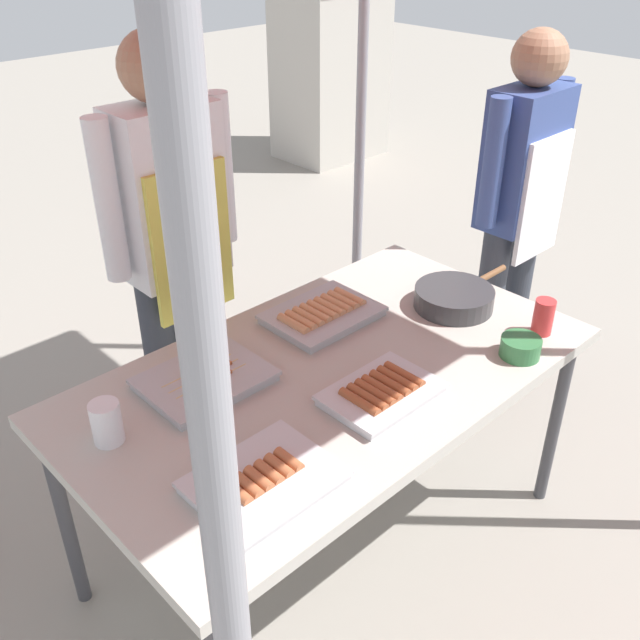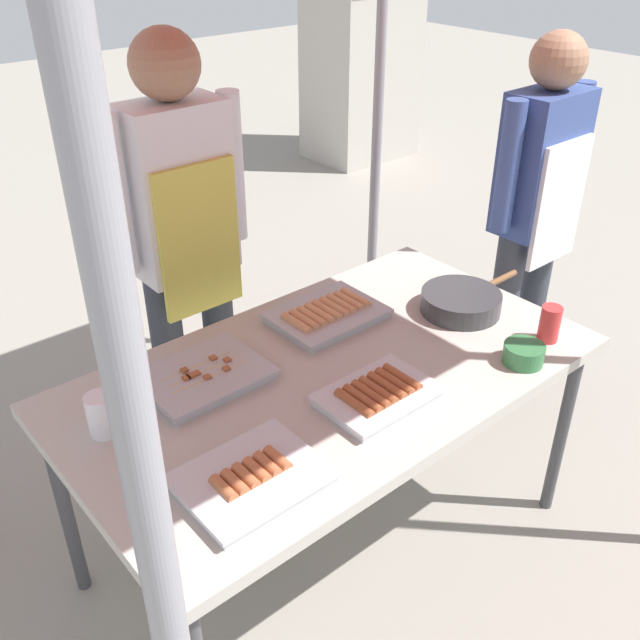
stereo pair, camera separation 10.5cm
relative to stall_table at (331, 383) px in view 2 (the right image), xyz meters
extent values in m
plane|color=gray|center=(0.00, 0.00, -0.70)|extent=(18.00, 18.00, 0.00)
cube|color=#B7B2A8|center=(0.00, 0.00, 0.03)|extent=(1.60, 0.90, 0.04)
cylinder|color=#3F3F44|center=(0.74, -0.39, -0.34)|extent=(0.04, 0.04, 0.71)
cylinder|color=#3F3F44|center=(-0.74, 0.39, -0.34)|extent=(0.04, 0.04, 0.71)
cylinder|color=#3F3F44|center=(0.74, 0.39, -0.34)|extent=(0.04, 0.04, 0.71)
cylinder|color=gray|center=(0.95, 0.80, 0.37)|extent=(0.04, 0.04, 2.12)
cube|color=silver|center=(0.00, -0.20, 0.06)|extent=(0.31, 0.21, 0.02)
cube|color=silver|center=(0.00, -0.20, 0.08)|extent=(0.33, 0.23, 0.01)
cylinder|color=#9E512D|center=(-0.09, -0.20, 0.09)|extent=(0.03, 0.14, 0.03)
cylinder|color=#9E512D|center=(-0.06, -0.20, 0.09)|extent=(0.03, 0.14, 0.03)
cylinder|color=#9E512D|center=(-0.03, -0.20, 0.09)|extent=(0.03, 0.14, 0.03)
cylinder|color=#9E512D|center=(0.00, -0.20, 0.09)|extent=(0.03, 0.14, 0.03)
cylinder|color=#9E512D|center=(0.03, -0.20, 0.09)|extent=(0.03, 0.14, 0.03)
cylinder|color=#9E512D|center=(0.07, -0.20, 0.09)|extent=(0.03, 0.14, 0.03)
cylinder|color=#9E512D|center=(0.10, -0.20, 0.09)|extent=(0.03, 0.14, 0.03)
cube|color=#ADADB2|center=(-0.32, 0.20, 0.06)|extent=(0.34, 0.27, 0.02)
cube|color=#ADADB2|center=(-0.32, 0.20, 0.08)|extent=(0.35, 0.28, 0.01)
cylinder|color=tan|center=(-0.32, 0.16, 0.08)|extent=(0.24, 0.01, 0.01)
cube|color=#9E512D|center=(-0.26, 0.16, 0.08)|extent=(0.02, 0.02, 0.02)
cube|color=#9E512D|center=(-0.33, 0.16, 0.08)|extent=(0.02, 0.02, 0.02)
cylinder|color=tan|center=(-0.32, 0.20, 0.08)|extent=(0.24, 0.01, 0.01)
cube|color=#9E512D|center=(-0.24, 0.20, 0.08)|extent=(0.02, 0.02, 0.02)
cube|color=#9E512D|center=(-0.34, 0.20, 0.08)|extent=(0.02, 0.02, 0.02)
cube|color=#9E512D|center=(-0.38, 0.20, 0.08)|extent=(0.02, 0.02, 0.02)
cube|color=#9E512D|center=(-0.36, 0.20, 0.08)|extent=(0.02, 0.02, 0.02)
cylinder|color=tan|center=(-0.32, 0.23, 0.08)|extent=(0.24, 0.01, 0.01)
cube|color=#9E512D|center=(-0.36, 0.23, 0.08)|extent=(0.02, 0.02, 0.02)
cube|color=#9E512D|center=(-0.26, 0.23, 0.08)|extent=(0.02, 0.02, 0.02)
cube|color=#ADADB2|center=(0.18, 0.23, 0.06)|extent=(0.35, 0.26, 0.02)
cube|color=#ADADB2|center=(0.18, 0.23, 0.08)|extent=(0.36, 0.27, 0.01)
cylinder|color=tan|center=(0.05, 0.23, 0.09)|extent=(0.03, 0.13, 0.03)
cylinder|color=tan|center=(0.08, 0.23, 0.09)|extent=(0.03, 0.13, 0.03)
cylinder|color=tan|center=(0.12, 0.23, 0.09)|extent=(0.03, 0.13, 0.03)
cylinder|color=tan|center=(0.15, 0.23, 0.09)|extent=(0.03, 0.13, 0.03)
cylinder|color=tan|center=(0.18, 0.23, 0.09)|extent=(0.03, 0.13, 0.03)
cylinder|color=tan|center=(0.21, 0.23, 0.09)|extent=(0.03, 0.13, 0.03)
cylinder|color=tan|center=(0.25, 0.23, 0.09)|extent=(0.03, 0.13, 0.03)
cylinder|color=tan|center=(0.28, 0.23, 0.09)|extent=(0.03, 0.13, 0.03)
cylinder|color=tan|center=(0.31, 0.23, 0.09)|extent=(0.03, 0.13, 0.03)
cube|color=silver|center=(-0.46, -0.24, 0.06)|extent=(0.33, 0.26, 0.02)
cube|color=silver|center=(-0.46, -0.24, 0.08)|extent=(0.34, 0.27, 0.01)
cylinder|color=#B7663D|center=(-0.54, -0.24, 0.09)|extent=(0.03, 0.09, 0.03)
cylinder|color=#B7663D|center=(-0.51, -0.24, 0.09)|extent=(0.03, 0.09, 0.03)
cylinder|color=#B7663D|center=(-0.48, -0.24, 0.09)|extent=(0.03, 0.09, 0.03)
cylinder|color=#B7663D|center=(-0.45, -0.24, 0.09)|extent=(0.03, 0.09, 0.03)
cylinder|color=#B7663D|center=(-0.41, -0.24, 0.09)|extent=(0.03, 0.09, 0.03)
cylinder|color=#B7663D|center=(-0.38, -0.24, 0.09)|extent=(0.03, 0.09, 0.03)
cylinder|color=#38383A|center=(0.56, -0.02, 0.09)|extent=(0.27, 0.27, 0.07)
cylinder|color=brown|center=(0.78, -0.02, 0.10)|extent=(0.16, 0.02, 0.02)
cylinder|color=#386B33|center=(0.56, -0.02, 0.11)|extent=(0.25, 0.25, 0.01)
cylinder|color=#33723F|center=(0.47, -0.35, 0.08)|extent=(0.12, 0.12, 0.06)
cylinder|color=white|center=(-0.65, 0.17, 0.11)|extent=(0.08, 0.08, 0.12)
cylinder|color=red|center=(0.64, -0.32, 0.11)|extent=(0.07, 0.07, 0.12)
cylinder|color=#333842|center=(-0.17, 0.72, -0.28)|extent=(0.12, 0.12, 0.83)
cylinder|color=#333842|center=(0.05, 0.72, -0.28)|extent=(0.12, 0.12, 0.83)
cube|color=white|center=(-0.06, 0.72, 0.43)|extent=(0.34, 0.20, 0.59)
cube|color=#D8CC4C|center=(-0.06, 0.61, 0.28)|extent=(0.30, 0.02, 0.53)
cylinder|color=white|center=(-0.28, 0.72, 0.45)|extent=(0.08, 0.08, 0.53)
cylinder|color=white|center=(0.16, 0.72, 0.45)|extent=(0.08, 0.08, 0.53)
sphere|color=#9E7256|center=(-0.06, 0.72, 0.83)|extent=(0.22, 0.22, 0.22)
cylinder|color=#333842|center=(1.16, 0.19, -0.30)|extent=(0.12, 0.12, 0.79)
cylinder|color=#333842|center=(1.38, 0.19, -0.30)|extent=(0.12, 0.12, 0.79)
cube|color=#384C8C|center=(1.27, 0.19, 0.37)|extent=(0.34, 0.20, 0.56)
cube|color=white|center=(1.27, 0.08, 0.23)|extent=(0.30, 0.02, 0.50)
cylinder|color=#384C8C|center=(1.05, 0.19, 0.40)|extent=(0.08, 0.08, 0.50)
cylinder|color=#384C8C|center=(1.49, 0.19, 0.40)|extent=(0.08, 0.08, 0.50)
sphere|color=#9E7256|center=(1.27, 0.19, 0.75)|extent=(0.21, 0.21, 0.21)
cube|color=#B7B2A8|center=(3.04, 3.12, 0.27)|extent=(0.83, 0.62, 1.93)
camera|label=1|loc=(-1.23, -1.24, 1.28)|focal=39.91mm
camera|label=2|loc=(-1.15, -1.31, 1.28)|focal=39.91mm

